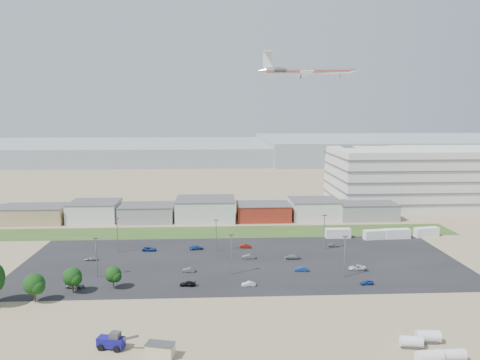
{
  "coord_description": "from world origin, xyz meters",
  "views": [
    {
      "loc": [
        -1.92,
        -104.4,
        41.2
      ],
      "look_at": [
        4.65,
        22.0,
        22.5
      ],
      "focal_mm": 35.0,
      "sensor_mm": 36.0,
      "label": 1
    }
  ],
  "objects": [
    {
      "name": "parked_car_4",
      "position": [
        -9.14,
        12.19,
        0.55
      ],
      "size": [
        3.45,
        1.43,
        1.11
      ],
      "primitive_type": "imported",
      "rotation": [
        0.0,
        0.0,
        -1.65
      ],
      "color": "#595B5E",
      "rests_on": "ground"
    },
    {
      "name": "parked_car_3",
      "position": [
        -8.85,
        2.39,
        0.55
      ],
      "size": [
        3.96,
        1.99,
        1.1
      ],
      "primitive_type": "imported",
      "rotation": [
        0.0,
        0.0,
        -1.69
      ],
      "color": "black",
      "rests_on": "ground"
    },
    {
      "name": "parked_car_1",
      "position": [
        20.07,
        11.22,
        0.58
      ],
      "size": [
        3.63,
        1.65,
        1.15
      ],
      "primitive_type": "imported",
      "rotation": [
        0.0,
        0.0,
        -1.7
      ],
      "color": "navy",
      "rests_on": "ground"
    },
    {
      "name": "parked_car_12",
      "position": [
        18.94,
        21.33,
        0.63
      ],
      "size": [
        4.36,
        1.84,
        1.26
      ],
      "primitive_type": "imported",
      "rotation": [
        0.0,
        0.0,
        -1.59
      ],
      "color": "#A5A5AA",
      "rests_on": "ground"
    },
    {
      "name": "storage_tank_ne",
      "position": [
        35.94,
        -27.45,
        1.23
      ],
      "size": [
        4.3,
        2.47,
        2.47
      ],
      "primitive_type": null,
      "rotation": [
        0.0,
        0.0,
        -0.1
      ],
      "color": "silver",
      "rests_on": "ground"
    },
    {
      "name": "lightpole_back_l",
      "position": [
        -30.87,
        29.93,
        5.22
      ],
      "size": [
        1.23,
        0.51,
        10.44
      ],
      "primitive_type": null,
      "color": "slate",
      "rests_on": "ground"
    },
    {
      "name": "lightpole_front_m",
      "position": [
        1.84,
        9.97,
        5.22
      ],
      "size": [
        1.23,
        0.51,
        10.44
      ],
      "primitive_type": null,
      "color": "slate",
      "rests_on": "ground"
    },
    {
      "name": "telehandler",
      "position": [
        -20.48,
        -26.73,
        1.58
      ],
      "size": [
        7.96,
        4.29,
        3.15
      ],
      "primitive_type": null,
      "rotation": [
        0.0,
        0.0,
        -0.25
      ],
      "color": "navy",
      "rests_on": "ground"
    },
    {
      "name": "hills_backdrop",
      "position": [
        40.0,
        315.0,
        4.5
      ],
      "size": [
        700.0,
        200.0,
        9.0
      ],
      "primitive_type": null,
      "color": "gray",
      "rests_on": "ground"
    },
    {
      "name": "storage_tank_sw",
      "position": [
        32.88,
        -34.52,
        1.29
      ],
      "size": [
        4.45,
        2.47,
        2.58
      ],
      "primitive_type": null,
      "rotation": [
        0.0,
        0.0,
        0.08
      ],
      "color": "silver",
      "rests_on": "ground"
    },
    {
      "name": "parked_car_8",
      "position": [
        33.93,
        32.5,
        0.56
      ],
      "size": [
        3.29,
        1.34,
        1.12
      ],
      "primitive_type": "imported",
      "rotation": [
        0.0,
        0.0,
        1.56
      ],
      "color": "#A5A5AA",
      "rests_on": "ground"
    },
    {
      "name": "ground",
      "position": [
        0.0,
        0.0,
        0.0
      ],
      "size": [
        700.0,
        700.0,
        0.0
      ],
      "primitive_type": "plane",
      "color": "#927B5D",
      "rests_on": "ground"
    },
    {
      "name": "tree_right",
      "position": [
        -34.82,
        -0.53,
        3.39
      ],
      "size": [
        4.52,
        4.52,
        6.78
      ],
      "primitive_type": null,
      "color": "black",
      "rests_on": "ground"
    },
    {
      "name": "parked_car_5",
      "position": [
        -36.84,
        22.94,
        0.57
      ],
      "size": [
        3.38,
        1.48,
        1.13
      ],
      "primitive_type": "imported",
      "rotation": [
        0.0,
        0.0,
        -1.53
      ],
      "color": "#A5A5AA",
      "rests_on": "ground"
    },
    {
      "name": "lightpole_front_l",
      "position": [
        -31.81,
        9.51,
        5.08
      ],
      "size": [
        1.2,
        0.5,
        10.17
      ],
      "primitive_type": null,
      "color": "slate",
      "rests_on": "ground"
    },
    {
      "name": "parking_lot",
      "position": [
        5.0,
        20.0,
        0.01
      ],
      "size": [
        120.0,
        50.0,
        0.01
      ],
      "primitive_type": "cube",
      "color": "black",
      "rests_on": "ground"
    },
    {
      "name": "parked_car_13",
      "position": [
        5.63,
        1.51,
        0.54
      ],
      "size": [
        3.39,
        1.45,
        1.09
      ],
      "primitive_type": "imported",
      "rotation": [
        0.0,
        0.0,
        -1.48
      ],
      "color": "silver",
      "rests_on": "ground"
    },
    {
      "name": "building_row",
      "position": [
        -17.0,
        71.0,
        4.0
      ],
      "size": [
        170.0,
        20.0,
        8.0
      ],
      "primitive_type": null,
      "color": "silver",
      "rests_on": "ground"
    },
    {
      "name": "parked_car_10",
      "position": [
        -35.25,
        2.44,
        0.63
      ],
      "size": [
        4.57,
        2.33,
        1.27
      ],
      "primitive_type": "imported",
      "rotation": [
        0.0,
        0.0,
        1.44
      ],
      "color": "#595B5E",
      "rests_on": "ground"
    },
    {
      "name": "storage_tank_nw",
      "position": [
        32.1,
        -29.09,
        1.16
      ],
      "size": [
        4.11,
        2.5,
        2.31
      ],
      "primitive_type": null,
      "rotation": [
        0.0,
        0.0,
        -0.16
      ],
      "color": "silver",
      "rests_on": "ground"
    },
    {
      "name": "parked_car_11",
      "position": [
        6.88,
        32.73,
        0.56
      ],
      "size": [
        3.51,
        1.49,
        1.13
      ],
      "primitive_type": "imported",
      "rotation": [
        0.0,
        0.0,
        1.48
      ],
      "color": "maroon",
      "rests_on": "ground"
    },
    {
      "name": "parked_car_0",
      "position": [
        34.78,
        11.48,
        0.63
      ],
      "size": [
        4.54,
        2.16,
        1.25
      ],
      "primitive_type": "imported",
      "rotation": [
        0.0,
        0.0,
        -1.55
      ],
      "color": "silver",
      "rests_on": "ground"
    },
    {
      "name": "box_trailer_d",
      "position": [
        67.54,
        42.6,
        1.53
      ],
      "size": [
        8.49,
        4.02,
        3.06
      ],
      "primitive_type": null,
      "rotation": [
        0.0,
        0.0,
        0.19
      ],
      "color": "silver",
      "rests_on": "ground"
    },
    {
      "name": "parked_car_7",
      "position": [
        7.11,
        22.39,
        0.62
      ],
      "size": [
        3.79,
        1.42,
        1.24
      ],
      "primitive_type": "imported",
      "rotation": [
        0.0,
        0.0,
        -1.6
      ],
      "color": "#595B5E",
      "rests_on": "ground"
    },
    {
      "name": "lightpole_back_r",
      "position": [
        30.27,
        29.96,
        5.31
      ],
      "size": [
        1.25,
        0.52,
        10.63
      ],
      "primitive_type": null,
      "color": "slate",
      "rests_on": "ground"
    },
    {
      "name": "lightpole_back_m",
      "position": [
        -2.0,
        29.35,
        4.83
      ],
      "size": [
        1.14,
        0.47,
        9.67
      ],
      "primitive_type": null,
      "color": "slate",
      "rests_on": "ground"
    },
    {
      "name": "portable_shed",
      "position": [
        -11.58,
        -29.92,
        1.21
      ],
      "size": [
        5.24,
        3.55,
        2.41
      ],
      "primitive_type": null,
      "rotation": [
        0.0,
        0.0,
        -0.24
      ],
      "color": "beige",
      "rests_on": "ground"
    },
    {
      "name": "parked_car_6",
      "position": [
        -7.93,
        31.87,
        0.6
      ],
      "size": [
        4.33,
        2.23,
        1.2
      ],
      "primitive_type": "imported",
      "rotation": [
        0.0,
        0.0,
        1.71
      ],
      "color": "navy",
      "rests_on": "ground"
    },
    {
      "name": "parked_car_2",
      "position": [
        34.01,
        1.06,
        0.54
      ],
      "size": [
        3.29,
        1.59,
        1.08
      ],
      "primitive_type": "imported",
      "rotation": [
        0.0,
        0.0,
        -1.47
      ],
      "color": "navy",
      "rests_on": "ground"
    },
    {
      "name": "lightpole_front_r",
      "position": [
        29.96,
        6.48,
        5.27
      ],
      "size": [
        1.24,
        0.52,
        10.53
      ],
      "primitive_type": null,
      "color": "slate",
      "rests_on": "ground"
    },
    {
      "name": "parking_garage",
      "position": [
        90.0,
        95.0,
        12.5
      ],
      "size": [
        80.0,
        40.0,
        25.0
      ],
      "primitive_type": "cube",
      "color": "silver",
      "rests_on": "ground"
    },
    {
      "name": "storage_tank_se",
      "position": [
        37.38,
        -33.81,
        1.12
      ],
      "size": [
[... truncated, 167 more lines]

